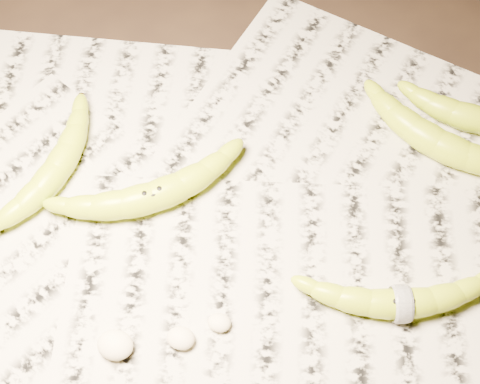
% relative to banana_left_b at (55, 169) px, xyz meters
% --- Properties ---
extents(ground, '(3.00, 3.00, 0.00)m').
position_rel_banana_left_b_xyz_m(ground, '(0.22, -0.01, -0.03)').
color(ground, black).
rests_on(ground, ground).
extents(newspaper_patch, '(0.90, 0.70, 0.01)m').
position_rel_banana_left_b_xyz_m(newspaper_patch, '(0.21, -0.04, -0.02)').
color(newspaper_patch, '#BCB6A1').
rests_on(newspaper_patch, ground).
extents(banana_left_b, '(0.09, 0.19, 0.03)m').
position_rel_banana_left_b_xyz_m(banana_left_b, '(0.00, 0.00, 0.00)').
color(banana_left_b, '#ABC919').
rests_on(banana_left_b, newspaper_patch).
extents(banana_center, '(0.21, 0.17, 0.04)m').
position_rel_banana_left_b_xyz_m(banana_center, '(0.12, -0.01, 0.00)').
color(banana_center, '#ABC919').
rests_on(banana_center, newspaper_patch).
extents(banana_taped, '(0.20, 0.11, 0.03)m').
position_rel_banana_left_b_xyz_m(banana_taped, '(0.42, -0.07, -0.00)').
color(banana_taped, '#ABC919').
rests_on(banana_taped, newspaper_patch).
extents(banana_upper_a, '(0.21, 0.13, 0.04)m').
position_rel_banana_left_b_xyz_m(banana_upper_a, '(0.44, 0.14, 0.00)').
color(banana_upper_a, '#ABC919').
rests_on(banana_upper_a, newspaper_patch).
extents(banana_upper_b, '(0.18, 0.06, 0.04)m').
position_rel_banana_left_b_xyz_m(banana_upper_b, '(0.48, 0.19, 0.00)').
color(banana_upper_b, '#ABC919').
rests_on(banana_upper_b, newspaper_patch).
extents(measuring_tape, '(0.02, 0.04, 0.04)m').
position_rel_banana_left_b_xyz_m(measuring_tape, '(0.42, -0.07, -0.00)').
color(measuring_tape, white).
rests_on(measuring_tape, newspaper_patch).
extents(flesh_chunk_a, '(0.04, 0.03, 0.02)m').
position_rel_banana_left_b_xyz_m(flesh_chunk_a, '(0.13, -0.18, -0.01)').
color(flesh_chunk_a, beige).
rests_on(flesh_chunk_a, newspaper_patch).
extents(flesh_chunk_b, '(0.03, 0.02, 0.02)m').
position_rel_banana_left_b_xyz_m(flesh_chunk_b, '(0.20, -0.16, -0.01)').
color(flesh_chunk_b, beige).
rests_on(flesh_chunk_b, newspaper_patch).
extents(flesh_chunk_c, '(0.03, 0.02, 0.01)m').
position_rel_banana_left_b_xyz_m(flesh_chunk_c, '(0.23, -0.13, -0.01)').
color(flesh_chunk_c, beige).
rests_on(flesh_chunk_c, newspaper_patch).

